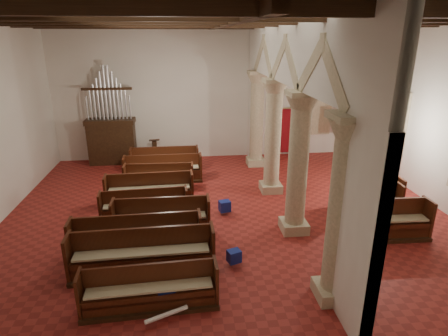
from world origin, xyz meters
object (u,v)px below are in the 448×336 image
(pipe_organ, at_px, (111,133))
(processional_banner, at_px, (339,146))
(nave_pew_0, at_px, (150,295))
(lectern, at_px, (155,152))
(aisle_pew_0, at_px, (392,225))

(pipe_organ, distance_m, processional_banner, 10.09)
(nave_pew_0, bearing_deg, pipe_organ, 100.72)
(pipe_organ, relative_size, lectern, 3.99)
(nave_pew_0, bearing_deg, lectern, 90.33)
(lectern, height_order, processional_banner, processional_banner)
(pipe_organ, xyz_separation_m, processional_banner, (10.00, -1.22, -0.55))
(pipe_organ, xyz_separation_m, lectern, (1.84, -0.01, -0.92))
(nave_pew_0, height_order, aisle_pew_0, aisle_pew_0)
(pipe_organ, distance_m, aisle_pew_0, 11.81)
(pipe_organ, bearing_deg, lectern, -0.31)
(nave_pew_0, xyz_separation_m, aisle_pew_0, (6.54, 2.24, 0.06))
(processional_banner, relative_size, aisle_pew_0, 1.22)
(pipe_organ, relative_size, nave_pew_0, 1.54)
(aisle_pew_0, bearing_deg, nave_pew_0, -159.32)
(processional_banner, relative_size, nave_pew_0, 0.89)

